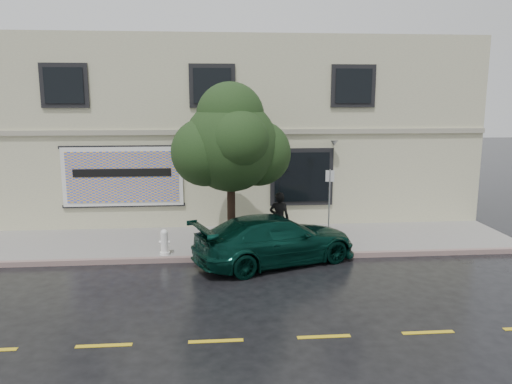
{
  "coord_description": "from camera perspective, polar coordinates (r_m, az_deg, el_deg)",
  "views": [
    {
      "loc": [
        0.02,
        -12.79,
        4.82
      ],
      "look_at": [
        1.29,
        2.2,
        1.94
      ],
      "focal_mm": 35.0,
      "sensor_mm": 36.0,
      "label": 1
    }
  ],
  "objects": [
    {
      "name": "road_marking",
      "position": [
        10.46,
        -4.61,
        -16.61
      ],
      "size": [
        19.0,
        0.12,
        0.01
      ],
      "primitive_type": "cube",
      "color": "gold",
      "rests_on": "ground"
    },
    {
      "name": "curb",
      "position": [
        15.06,
        -4.72,
        -7.59
      ],
      "size": [
        20.0,
        0.18,
        0.16
      ],
      "primitive_type": "cube",
      "color": "slate",
      "rests_on": "ground"
    },
    {
      "name": "sidewalk",
      "position": [
        16.73,
        -4.75,
        -5.7
      ],
      "size": [
        20.0,
        3.5,
        0.15
      ],
      "primitive_type": "cube",
      "color": "gray",
      "rests_on": "ground"
    },
    {
      "name": "street_tree",
      "position": [
        15.09,
        -2.92,
        5.34
      ],
      "size": [
        2.83,
        2.83,
        4.66
      ],
      "color": "#321F16",
      "rests_on": "sidewalk"
    },
    {
      "name": "sign_pole",
      "position": [
        16.76,
        8.39,
        -0.5
      ],
      "size": [
        0.28,
        0.09,
        2.33
      ],
      "rotation": [
        0.0,
        0.0,
        -0.24
      ],
      "color": "#9FA3A8",
      "rests_on": "sidewalk"
    },
    {
      "name": "fire_hydrant",
      "position": [
        15.28,
        -10.41,
        -5.67
      ],
      "size": [
        0.32,
        0.3,
        0.78
      ],
      "rotation": [
        0.0,
        0.0,
        -0.4
      ],
      "color": "white",
      "rests_on": "sidewalk"
    },
    {
      "name": "umbrella",
      "position": [
        15.59,
        2.71,
        1.44
      ],
      "size": [
        1.32,
        1.32,
        0.8
      ],
      "primitive_type": "imported",
      "rotation": [
        0.0,
        0.0,
        0.26
      ],
      "color": "black",
      "rests_on": "pedestrian"
    },
    {
      "name": "ground",
      "position": [
        13.67,
        -4.69,
        -9.87
      ],
      "size": [
        90.0,
        90.0,
        0.0
      ],
      "primitive_type": "plane",
      "color": "black",
      "rests_on": "ground"
    },
    {
      "name": "pedestrian",
      "position": [
        15.85,
        2.67,
        -3.08
      ],
      "size": [
        0.7,
        0.53,
        1.73
      ],
      "primitive_type": "imported",
      "rotation": [
        0.0,
        0.0,
        2.94
      ],
      "color": "black",
      "rests_on": "sidewalk"
    },
    {
      "name": "building",
      "position": [
        21.82,
        -4.94,
        7.31
      ],
      "size": [
        20.0,
        8.12,
        7.0
      ],
      "color": "#B7B293",
      "rests_on": "ground"
    },
    {
      "name": "car",
      "position": [
        14.69,
        2.25,
        -5.43
      ],
      "size": [
        5.33,
        3.77,
        1.42
      ],
      "primitive_type": "imported",
      "rotation": [
        0.0,
        0.0,
        1.94
      ],
      "color": "#072C23",
      "rests_on": "ground"
    },
    {
      "name": "billboard",
      "position": [
        18.21,
        -14.99,
        1.71
      ],
      "size": [
        4.3,
        0.16,
        2.2
      ],
      "color": "white",
      "rests_on": "ground"
    }
  ]
}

